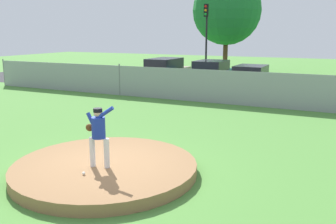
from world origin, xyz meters
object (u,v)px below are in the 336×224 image
pitcher_youth (98,131)px  baseball (84,173)px  parked_car_champagne (164,73)px  parked_car_charcoal (250,79)px  parked_car_teal (211,75)px  traffic_cone_orange (119,86)px  traffic_light_near (206,29)px

pitcher_youth → baseball: 1.03m
pitcher_youth → parked_car_champagne: size_ratio=0.32×
parked_car_charcoal → pitcher_youth: bearing=-91.3°
pitcher_youth → parked_car_teal: size_ratio=0.36×
parked_car_teal → parked_car_champagne: (-3.05, -0.47, 0.04)m
parked_car_teal → parked_car_charcoal: bearing=-15.1°
parked_car_charcoal → parked_car_champagne: size_ratio=0.85×
parked_car_teal → parked_car_champagne: parked_car_champagne is taller
baseball → traffic_cone_orange: bearing=119.4°
traffic_cone_orange → traffic_light_near: bearing=68.9°
traffic_light_near → parked_car_champagne: bearing=-105.2°
parked_car_champagne → traffic_light_near: 5.49m
parked_car_teal → traffic_cone_orange: (-4.69, -3.36, -0.55)m
parked_car_teal → parked_car_champagne: size_ratio=0.89×
parked_car_champagne → traffic_cone_orange: size_ratio=8.69×
baseball → traffic_light_near: traffic_light_near is taller
parked_car_teal → parked_car_champagne: bearing=-171.3°
pitcher_youth → traffic_cone_orange: bearing=120.7°
parked_car_teal → traffic_light_near: 5.30m
pitcher_youth → parked_car_champagne: same height
parked_car_teal → parked_car_charcoal: parked_car_teal is taller
traffic_cone_orange → traffic_light_near: (2.87, 7.43, 3.42)m
parked_car_charcoal → traffic_light_near: 7.19m
pitcher_youth → parked_car_champagne: bearing=110.1°
parked_car_champagne → parked_car_charcoal: bearing=-2.5°
baseball → parked_car_champagne: size_ratio=0.02×
parked_car_charcoal → parked_car_champagne: parked_car_champagne is taller
parked_car_champagne → traffic_cone_orange: bearing=-119.5°
traffic_light_near → parked_car_teal: bearing=-65.9°
parked_car_charcoal → traffic_light_near: (-4.48, 4.79, 2.93)m
pitcher_youth → parked_car_teal: pitcher_youth is taller
traffic_light_near → traffic_cone_orange: bearing=-111.1°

